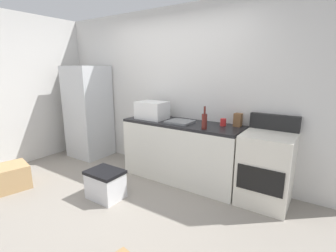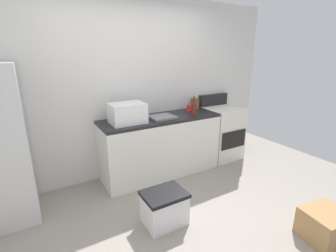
{
  "view_description": "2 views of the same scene",
  "coord_description": "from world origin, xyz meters",
  "views": [
    {
      "loc": [
        2.07,
        -1.81,
        1.66
      ],
      "look_at": [
        0.22,
        0.95,
        0.88
      ],
      "focal_mm": 25.89,
      "sensor_mm": 36.0,
      "label": 1
    },
    {
      "loc": [
        -1.33,
        -1.8,
        1.81
      ],
      "look_at": [
        0.35,
        1.07,
        0.79
      ],
      "focal_mm": 25.61,
      "sensor_mm": 36.0,
      "label": 2
    }
  ],
  "objects": [
    {
      "name": "ground_plane",
      "position": [
        0.0,
        0.0,
        0.0
      ],
      "size": [
        6.0,
        6.0,
        0.0
      ],
      "primitive_type": "plane",
      "color": "gray"
    },
    {
      "name": "wall_back",
      "position": [
        0.0,
        1.55,
        1.3
      ],
      "size": [
        5.0,
        0.1,
        2.6
      ],
      "primitive_type": "cube",
      "color": "silver",
      "rests_on": "ground_plane"
    },
    {
      "name": "kitchen_counter",
      "position": [
        0.3,
        1.2,
        0.45
      ],
      "size": [
        1.8,
        0.6,
        0.9
      ],
      "color": "silver",
      "rests_on": "ground_plane"
    },
    {
      "name": "stove_oven",
      "position": [
        1.52,
        1.21,
        0.47
      ],
      "size": [
        0.6,
        0.61,
        1.1
      ],
      "color": "silver",
      "rests_on": "ground_plane"
    },
    {
      "name": "microwave",
      "position": [
        -0.23,
        1.17,
        1.04
      ],
      "size": [
        0.46,
        0.34,
        0.27
      ],
      "primitive_type": "cube",
      "color": "white",
      "rests_on": "kitchen_counter"
    },
    {
      "name": "sink_basin",
      "position": [
        0.3,
        1.15,
        0.92
      ],
      "size": [
        0.36,
        0.32,
        0.03
      ],
      "primitive_type": "cube",
      "color": "slate",
      "rests_on": "kitchen_counter"
    },
    {
      "name": "wine_bottle",
      "position": [
        0.75,
        1.0,
        1.01
      ],
      "size": [
        0.07,
        0.07,
        0.3
      ],
      "color": "#591E19",
      "rests_on": "kitchen_counter"
    },
    {
      "name": "coffee_mug",
      "position": [
        0.89,
        1.31,
        0.95
      ],
      "size": [
        0.08,
        0.08,
        0.1
      ],
      "primitive_type": "cylinder",
      "color": "red",
      "rests_on": "kitchen_counter"
    },
    {
      "name": "knife_block",
      "position": [
        1.07,
        1.4,
        0.99
      ],
      "size": [
        0.1,
        0.1,
        0.18
      ],
      "primitive_type": "cube",
      "color": "brown",
      "rests_on": "kitchen_counter"
    },
    {
      "name": "cardboard_box_medium",
      "position": [
        1.06,
        -0.87,
        0.15
      ],
      "size": [
        0.5,
        0.44,
        0.3
      ],
      "primitive_type": "cube",
      "rotation": [
        0.0,
        0.0,
        -0.17
      ],
      "color": "#A37A4C",
      "rests_on": "ground_plane"
    },
    {
      "name": "storage_bin",
      "position": [
        -0.24,
        0.15,
        0.19
      ],
      "size": [
        0.46,
        0.36,
        0.38
      ],
      "color": "silver",
      "rests_on": "ground_plane"
    }
  ]
}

